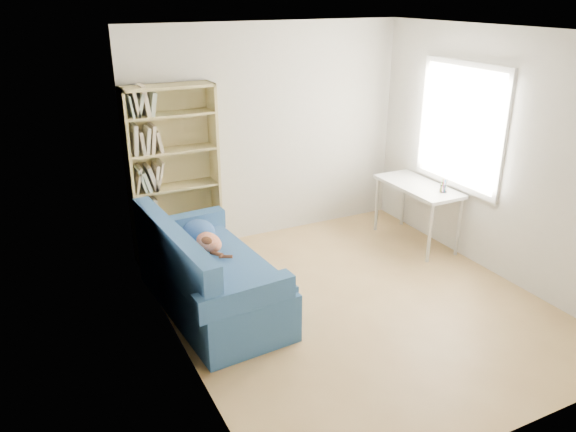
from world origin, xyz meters
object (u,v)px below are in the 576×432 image
object	(u,v)px
desk	(418,191)
pen_cup	(443,187)
bookshelf	(174,182)
sofa	(207,276)

from	to	relation	value
desk	pen_cup	size ratio (longest dim) A/B	7.16
pen_cup	bookshelf	bearing A→B (deg)	156.11
sofa	desk	distance (m)	2.84
sofa	desk	xyz separation A→B (m)	(2.80, 0.36, 0.32)
desk	sofa	bearing A→B (deg)	-172.74
bookshelf	pen_cup	world-z (taller)	bookshelf
bookshelf	sofa	bearing A→B (deg)	-93.40
sofa	bookshelf	size ratio (longest dim) A/B	0.97
pen_cup	sofa	bearing A→B (deg)	-179.57
bookshelf	desk	bearing A→B (deg)	-18.48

